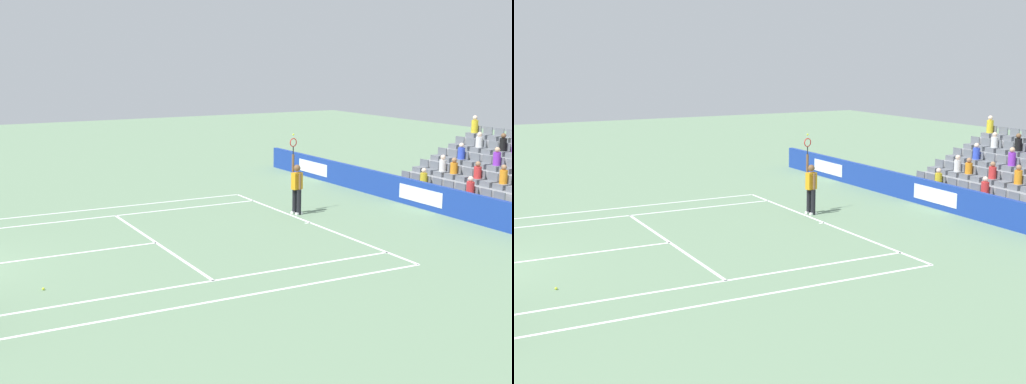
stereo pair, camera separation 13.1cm
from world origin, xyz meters
The scene contains 12 objects.
line_baseline centered at (0.00, -11.89, 0.00)m, with size 10.97×0.10×0.01m, color white.
line_service centered at (0.00, -6.40, 0.00)m, with size 8.23×0.10×0.01m, color white.
line_centre_service centered at (0.00, -3.20, 0.00)m, with size 0.10×6.40×0.01m, color white.
line_singles_sideline_left centered at (4.12, -5.95, 0.00)m, with size 0.10×11.89×0.01m, color white.
line_singles_sideline_right centered at (-4.12, -5.95, 0.00)m, with size 0.10×11.89×0.01m, color white.
line_doubles_sideline_left centered at (5.49, -5.95, 0.00)m, with size 0.10×11.89×0.01m, color white.
line_doubles_sideline_right centered at (-5.49, -5.95, 0.00)m, with size 0.10×11.89×0.01m, color white.
line_centre_mark centered at (0.00, -11.79, 0.00)m, with size 0.10×0.20×0.01m, color white.
sponsor_barrier centered at (0.00, -16.77, 0.49)m, with size 21.92×0.22×0.98m.
tennis_player centered at (1.35, -12.17, 0.99)m, with size 0.53×0.39×2.85m.
stadium_stand centered at (-0.01, -20.33, 0.83)m, with size 5.58×4.75×3.04m.
loose_tennis_ball centered at (-2.83, -2.47, 0.03)m, with size 0.07×0.07×0.07m, color #D1E533.
Camera 2 is at (-19.66, 0.54, 5.61)m, focal length 49.58 mm.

